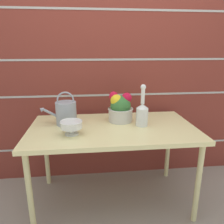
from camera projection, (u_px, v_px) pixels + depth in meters
The scene contains 7 objects.
ground_plane at pixel (112, 199), 2.09m from camera, with size 12.00×12.00×0.00m, color gray.
brick_wall at pixel (107, 77), 2.26m from camera, with size 3.60×0.08×2.20m.
patio_table at pixel (112, 133), 1.90m from camera, with size 1.42×0.79×0.74m.
watering_can at pixel (66, 113), 1.91m from camera, with size 0.32×0.18×0.29m.
crystal_pedestal_bowl at pixel (71, 125), 1.69m from camera, with size 0.18×0.18×0.11m.
flower_planter at pixel (120, 108), 1.99m from camera, with size 0.23×0.23×0.27m.
glass_decanter at pixel (142, 113), 1.88m from camera, with size 0.10×0.10×0.36m.
Camera 1 is at (-0.20, -1.76, 1.40)m, focal length 35.00 mm.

